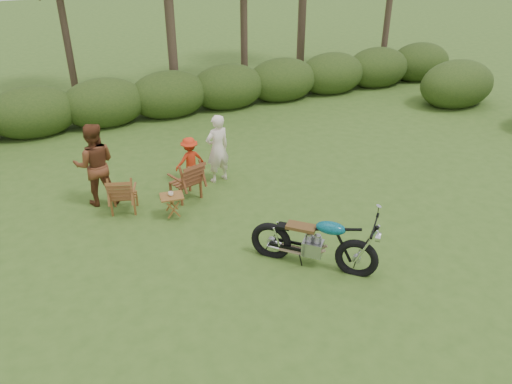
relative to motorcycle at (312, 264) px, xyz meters
name	(u,v)px	position (x,y,z in m)	size (l,w,h in m)	color
ground	(311,271)	(-0.11, -0.18, 0.00)	(80.00, 80.00, 0.00)	#35541C
motorcycle	(312,264)	(0.00, 0.00, 0.00)	(2.18, 0.83, 1.25)	#0C8CA3
lawn_chair_right	(186,198)	(-1.32, 3.29, 0.00)	(0.65, 0.65, 0.94)	#5B2A16
lawn_chair_left	(126,211)	(-2.67, 3.29, 0.00)	(0.59, 0.59, 0.86)	brown
side_table	(173,206)	(-1.81, 2.63, 0.25)	(0.49, 0.41, 0.50)	brown
cup	(171,194)	(-1.82, 2.63, 0.54)	(0.11, 0.11, 0.09)	#F2DFC7
adult_a	(219,180)	(-0.35, 3.80, 0.00)	(0.60, 0.39, 1.64)	#F1DCC6
adult_b	(101,202)	(-3.08, 3.88, 0.00)	(0.89, 0.69, 1.82)	brown
child	(192,181)	(-0.96, 4.01, 0.00)	(0.72, 0.41, 1.11)	red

